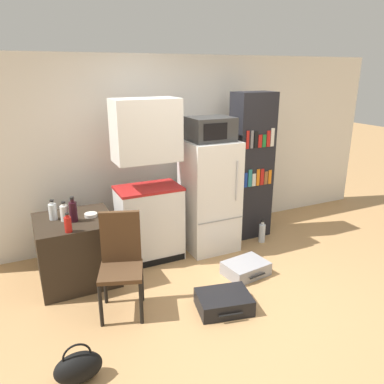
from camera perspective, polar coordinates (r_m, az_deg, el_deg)
ground_plane at (r=3.99m, az=8.21°, el=-16.44°), size 24.00×24.00×0.00m
wall_back at (r=5.24m, az=-1.46°, el=6.80°), size 6.40×0.10×2.44m
side_table at (r=4.37m, az=-17.16°, el=-8.37°), size 0.81×0.77×0.73m
kitchen_hutch at (r=4.48m, az=-6.69°, el=0.59°), size 0.77×0.49×1.95m
refrigerator at (r=4.80m, az=2.68°, el=-0.59°), size 0.64×0.62×1.43m
microwave at (r=4.59m, az=2.84°, el=9.57°), size 0.53×0.43×0.29m
bookshelf at (r=5.17m, az=8.98°, el=3.83°), size 0.54×0.35×1.99m
bottle_ketchup_red at (r=3.88m, az=-18.38°, el=-4.66°), size 0.07×0.07×0.20m
bottle_wine_dark at (r=4.12m, az=-17.65°, el=-2.80°), size 0.08×0.08×0.27m
bottle_clear_short at (r=4.25m, az=-20.45°, el=-2.75°), size 0.09×0.09×0.22m
bottle_milk_white at (r=4.17m, az=-18.89°, el=-3.01°), size 0.08×0.08×0.21m
bowl at (r=4.23m, az=-15.16°, el=-3.40°), size 0.14×0.14×0.04m
chair at (r=3.68m, az=-10.78°, el=-9.49°), size 0.51×0.51×0.98m
suitcase_large_flat at (r=3.84m, az=4.86°, el=-16.34°), size 0.59×0.49×0.16m
suitcase_small_flat at (r=4.44m, az=8.19°, el=-11.44°), size 0.53×0.43×0.15m
handbag at (r=3.22m, az=-16.94°, el=-24.18°), size 0.36×0.20×0.33m
water_bottle_front at (r=5.22m, az=10.62°, el=-6.10°), size 0.09×0.09×0.32m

